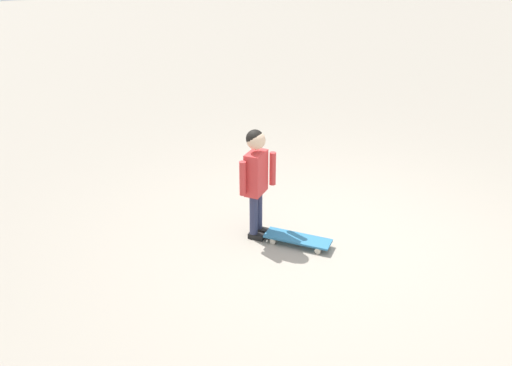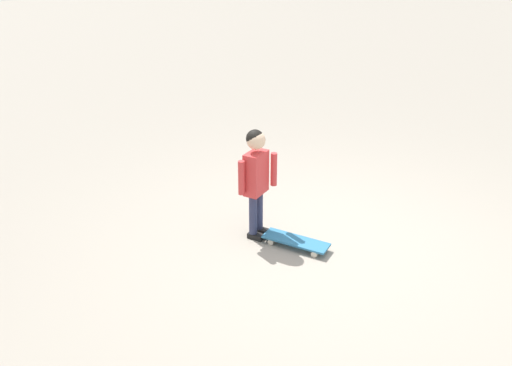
% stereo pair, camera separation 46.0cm
% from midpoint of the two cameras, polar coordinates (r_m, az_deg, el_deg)
% --- Properties ---
extents(ground_plane, '(50.00, 50.00, 0.00)m').
position_cam_midpoint_polar(ground_plane, '(4.90, 5.46, -6.52)').
color(ground_plane, '#9E9384').
extents(child_person, '(0.27, 0.40, 1.06)m').
position_cam_midpoint_polar(child_person, '(4.69, -2.79, 1.11)').
color(child_person, '#2D3351').
rests_on(child_person, ground).
extents(skateboard, '(0.58, 0.56, 0.07)m').
position_cam_midpoint_polar(skateboard, '(4.81, 1.87, -6.23)').
color(skateboard, teal).
rests_on(skateboard, ground).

